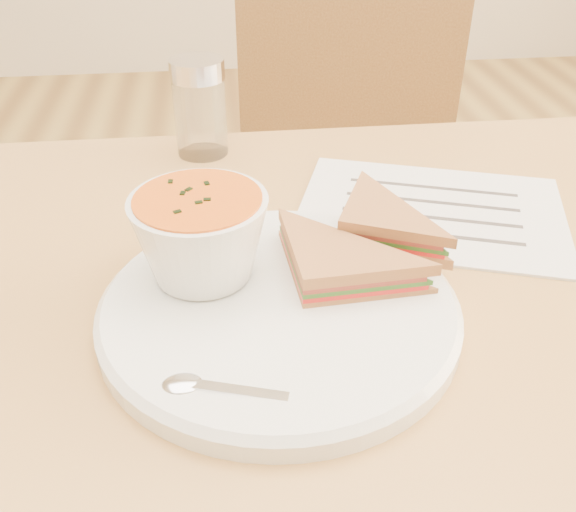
{
  "coord_description": "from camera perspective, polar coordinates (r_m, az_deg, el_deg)",
  "views": [
    {
      "loc": [
        -0.08,
        -0.48,
        1.1
      ],
      "look_at": [
        -0.03,
        -0.04,
        0.8
      ],
      "focal_mm": 40.0,
      "sensor_mm": 36.0,
      "label": 1
    }
  ],
  "objects": [
    {
      "name": "paper_menu",
      "position": [
        0.72,
        12.59,
        3.95
      ],
      "size": [
        0.34,
        0.29,
        0.0
      ],
      "primitive_type": null,
      "rotation": [
        0.0,
        0.0,
        -0.33
      ],
      "color": "silver",
      "rests_on": "dining_table"
    },
    {
      "name": "spoon",
      "position": [
        0.46,
        -3.93,
        -12.02
      ],
      "size": [
        0.16,
        0.07,
        0.01
      ],
      "primitive_type": null,
      "rotation": [
        0.0,
        0.0,
        -0.28
      ],
      "color": "silver",
      "rests_on": "plate"
    },
    {
      "name": "chair_far",
      "position": [
        1.21,
        3.3,
        3.74
      ],
      "size": [
        0.56,
        0.56,
        0.99
      ],
      "primitive_type": null,
      "rotation": [
        0.0,
        0.0,
        2.79
      ],
      "color": "brown",
      "rests_on": "floor"
    },
    {
      "name": "sandwich_half_a",
      "position": [
        0.52,
        1.34,
        -3.72
      ],
      "size": [
        0.12,
        0.12,
        0.04
      ],
      "primitive_type": null,
      "rotation": [
        0.0,
        0.0,
        0.06
      ],
      "color": "#AE6C3D",
      "rests_on": "plate"
    },
    {
      "name": "condiment_shaker",
      "position": [
        0.82,
        -7.84,
        12.92
      ],
      "size": [
        0.08,
        0.08,
        0.12
      ],
      "primitive_type": null,
      "rotation": [
        0.0,
        0.0,
        -0.2
      ],
      "color": "silver",
      "rests_on": "dining_table"
    },
    {
      "name": "plate",
      "position": [
        0.55,
        -0.8,
        -4.87
      ],
      "size": [
        0.4,
        0.4,
        0.02
      ],
      "primitive_type": null,
      "rotation": [
        0.0,
        0.0,
        0.38
      ],
      "color": "white",
      "rests_on": "dining_table"
    },
    {
      "name": "sandwich_half_b",
      "position": [
        0.58,
        4.38,
        1.75
      ],
      "size": [
        0.14,
        0.14,
        0.03
      ],
      "primitive_type": null,
      "rotation": [
        0.0,
        0.0,
        -0.42
      ],
      "color": "#AE6C3D",
      "rests_on": "plate"
    },
    {
      "name": "soup_bowl",
      "position": [
        0.55,
        -7.72,
        1.33
      ],
      "size": [
        0.15,
        0.15,
        0.08
      ],
      "primitive_type": null,
      "rotation": [
        0.0,
        0.0,
        -0.36
      ],
      "color": "white",
      "rests_on": "plate"
    }
  ]
}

